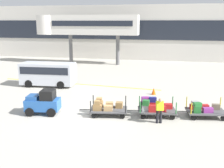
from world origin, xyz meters
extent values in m
plane|color=#B2ADA0|center=(0.00, 0.00, 0.00)|extent=(120.00, 120.00, 0.00)
cube|color=yellow|center=(-3.05, 8.04, 0.00)|extent=(15.66, 1.56, 0.01)
cube|color=beige|center=(0.00, 26.00, 4.07)|extent=(53.88, 2.40, 8.15)
cube|color=#1E232D|center=(0.00, 24.75, 4.48)|extent=(51.18, 0.12, 2.80)
cube|color=silver|center=(-4.85, 20.00, 5.28)|extent=(12.15, 2.20, 2.60)
cylinder|color=silver|center=(-11.53, 20.00, 5.28)|extent=(3.00, 3.00, 2.60)
cube|color=#1E232D|center=(-4.85, 18.86, 5.48)|extent=(10.94, 0.08, 0.70)
cylinder|color=#59595B|center=(-8.20, 20.00, 1.99)|extent=(0.50, 0.50, 3.98)
cylinder|color=#59595B|center=(-1.51, 20.00, 1.99)|extent=(0.50, 0.50, 3.98)
cube|color=#2659A5|center=(-2.41, -0.17, 0.63)|extent=(2.25, 1.41, 0.70)
cube|color=black|center=(-2.04, -0.11, 1.28)|extent=(0.94, 1.10, 0.60)
cube|color=#225095|center=(-2.98, -0.25, 1.10)|extent=(0.84, 1.03, 0.24)
cylinder|color=black|center=(-3.16, 0.24, 0.28)|extent=(0.58, 0.26, 0.56)
cylinder|color=black|center=(-3.00, -0.79, 0.28)|extent=(0.58, 0.26, 0.56)
cylinder|color=black|center=(-1.81, 0.46, 0.28)|extent=(0.58, 0.26, 0.56)
cylinder|color=black|center=(-1.65, -0.58, 0.28)|extent=(0.58, 0.26, 0.56)
cube|color=#4C4C4F|center=(1.74, 0.49, 0.36)|extent=(2.49, 1.74, 0.08)
cylinder|color=black|center=(0.60, 0.96, 0.75)|extent=(0.06, 0.06, 0.70)
cylinder|color=black|center=(0.80, -0.31, 0.75)|extent=(0.06, 0.06, 0.70)
cylinder|color=black|center=(2.69, 1.29, 0.75)|extent=(0.06, 0.06, 0.70)
cylinder|color=black|center=(2.89, 0.01, 0.75)|extent=(0.06, 0.06, 0.70)
cylinder|color=black|center=(0.80, 0.94, 0.16)|extent=(0.33, 0.15, 0.32)
cylinder|color=black|center=(0.98, -0.24, 0.16)|extent=(0.33, 0.15, 0.32)
cylinder|color=black|center=(2.50, 1.21, 0.16)|extent=(0.33, 0.15, 0.32)
cylinder|color=black|center=(2.69, 0.03, 0.16)|extent=(0.33, 0.15, 0.32)
cylinder|color=#333333|center=(0.26, 0.25, 0.34)|extent=(0.70, 0.16, 0.05)
cube|color=olive|center=(1.07, 0.70, 0.60)|extent=(0.42, 0.49, 0.40)
cube|color=olive|center=(1.11, 0.12, 0.57)|extent=(0.60, 0.48, 0.34)
cube|color=#A87F4C|center=(1.71, 0.85, 0.56)|extent=(0.56, 0.50, 0.32)
cube|color=tan|center=(1.77, 0.20, 0.56)|extent=(0.58, 0.43, 0.33)
cube|color=olive|center=(2.34, 0.86, 0.59)|extent=(0.44, 0.43, 0.37)
cube|color=#A87F4C|center=(1.07, 0.70, 0.92)|extent=(0.40, 0.40, 0.23)
cube|color=olive|center=(1.11, 0.12, 0.88)|extent=(0.39, 0.38, 0.29)
cube|color=#4C4C4F|center=(4.71, 0.95, 0.36)|extent=(2.49, 1.74, 0.08)
cylinder|color=#237033|center=(3.56, 1.42, 0.75)|extent=(0.06, 0.06, 0.70)
cylinder|color=#237033|center=(3.76, 0.15, 0.75)|extent=(0.06, 0.06, 0.70)
cylinder|color=#237033|center=(5.65, 1.75, 0.75)|extent=(0.06, 0.06, 0.70)
cylinder|color=#237033|center=(5.85, 0.48, 0.75)|extent=(0.06, 0.06, 0.70)
cylinder|color=black|center=(3.76, 1.41, 0.16)|extent=(0.33, 0.15, 0.32)
cylinder|color=black|center=(3.95, 0.23, 0.16)|extent=(0.33, 0.15, 0.32)
cylinder|color=black|center=(5.47, 1.67, 0.16)|extent=(0.33, 0.15, 0.32)
cylinder|color=black|center=(5.65, 0.50, 0.16)|extent=(0.33, 0.15, 0.32)
cylinder|color=#333333|center=(3.23, 0.72, 0.34)|extent=(0.70, 0.16, 0.05)
cube|color=black|center=(3.95, 1.11, 0.62)|extent=(0.59, 0.38, 0.44)
cube|color=#99999E|center=(4.05, 0.55, 0.59)|extent=(0.51, 0.33, 0.39)
cube|color=red|center=(4.41, 1.18, 0.61)|extent=(0.49, 0.38, 0.42)
cube|color=red|center=(4.48, 0.57, 0.61)|extent=(0.60, 0.42, 0.41)
cube|color=orange|center=(4.92, 1.26, 0.55)|extent=(0.45, 0.34, 0.30)
cube|color=red|center=(5.02, 0.69, 0.58)|extent=(0.56, 0.38, 0.36)
cube|color=red|center=(5.35, 1.36, 0.56)|extent=(0.62, 0.44, 0.31)
cube|color=#8C338C|center=(3.95, 1.11, 1.00)|extent=(0.51, 0.39, 0.31)
cube|color=#236B2D|center=(4.05, 0.55, 0.95)|extent=(0.41, 0.38, 0.32)
cube|color=navy|center=(4.41, 1.18, 0.98)|extent=(0.50, 0.33, 0.32)
cube|color=#4C4C4F|center=(7.67, 1.42, 0.36)|extent=(2.49, 1.74, 0.08)
cylinder|color=gold|center=(6.53, 1.89, 0.75)|extent=(0.06, 0.06, 0.70)
cylinder|color=gold|center=(6.73, 0.62, 0.75)|extent=(0.06, 0.06, 0.70)
cylinder|color=gold|center=(8.62, 2.22, 0.75)|extent=(0.06, 0.06, 0.70)
cylinder|color=black|center=(6.73, 1.87, 0.16)|extent=(0.33, 0.15, 0.32)
cylinder|color=black|center=(6.91, 0.69, 0.16)|extent=(0.33, 0.15, 0.32)
cylinder|color=black|center=(8.43, 2.14, 0.16)|extent=(0.33, 0.15, 0.32)
cylinder|color=black|center=(8.62, 0.96, 0.16)|extent=(0.33, 0.15, 0.32)
cylinder|color=#333333|center=(6.19, 1.18, 0.34)|extent=(0.70, 0.16, 0.05)
cube|color=red|center=(7.00, 1.60, 0.56)|extent=(0.63, 0.35, 0.32)
cube|color=#236B2D|center=(7.10, 0.97, 0.60)|extent=(0.45, 0.38, 0.40)
cube|color=red|center=(7.63, 1.78, 0.54)|extent=(0.52, 0.41, 0.28)
cube|color=#8C338C|center=(7.74, 1.14, 0.55)|extent=(0.64, 0.42, 0.30)
cube|color=#726651|center=(8.30, 1.82, 0.58)|extent=(0.47, 0.27, 0.35)
cube|color=#99999E|center=(7.00, 1.60, 0.82)|extent=(0.46, 0.40, 0.22)
cube|color=#236B2D|center=(7.10, 0.97, 0.91)|extent=(0.53, 0.45, 0.22)
cylinder|color=black|center=(4.79, -0.21, 0.41)|extent=(0.16, 0.16, 0.82)
cylinder|color=black|center=(4.98, -0.16, 0.41)|extent=(0.16, 0.16, 0.82)
cube|color=#D1E51E|center=(4.91, -0.28, 1.09)|extent=(0.49, 0.50, 0.61)
sphere|color=tan|center=(4.94, -0.40, 1.45)|extent=(0.22, 0.22, 0.22)
cube|color=silver|center=(-5.39, 6.86, 1.15)|extent=(4.91, 2.18, 1.90)
cube|color=#1E232D|center=(-5.39, 6.86, 1.55)|extent=(4.52, 2.20, 0.64)
cylinder|color=black|center=(-6.83, 5.90, 0.34)|extent=(0.69, 0.28, 0.68)
cylinder|color=black|center=(-3.86, 6.08, 0.34)|extent=(0.69, 0.28, 0.68)
cone|color=#EA590F|center=(4.21, 5.92, 0.28)|extent=(0.36, 0.36, 0.55)
camera|label=1|loc=(5.28, -14.79, 5.78)|focal=42.15mm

